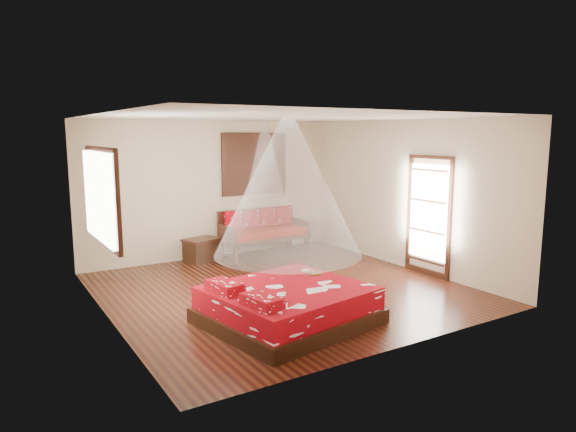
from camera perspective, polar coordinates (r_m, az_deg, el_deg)
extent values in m
cube|color=black|center=(8.56, -0.68, -8.19)|extent=(5.50, 5.50, 0.02)
cube|color=silver|center=(8.18, -0.72, 11.03)|extent=(5.50, 5.50, 0.02)
cube|color=#CAB494|center=(7.25, -19.76, -0.46)|extent=(0.02, 5.50, 2.80)
cube|color=#CAB494|center=(9.95, 13.07, 2.32)|extent=(0.02, 5.50, 2.80)
cube|color=#CAB494|center=(10.70, -8.34, 2.93)|extent=(5.50, 0.02, 2.80)
cube|color=#CAB494|center=(6.09, 12.81, -1.90)|extent=(5.50, 0.02, 2.80)
cube|color=black|center=(7.09, -0.02, -11.00)|extent=(2.32, 2.16, 0.20)
cube|color=#970410|center=(7.01, -0.02, -9.08)|extent=(2.21, 2.05, 0.30)
cube|color=#970410|center=(6.20, -2.91, -9.44)|extent=(0.38, 0.58, 0.14)
cube|color=#970410|center=(6.80, -7.03, -7.81)|extent=(0.38, 0.58, 0.14)
cube|color=black|center=(10.22, -5.84, -4.08)|extent=(0.08, 0.08, 0.42)
cube|color=black|center=(11.04, 2.09, -3.04)|extent=(0.08, 0.08, 0.42)
cube|color=black|center=(10.83, -7.43, -3.36)|extent=(0.08, 0.08, 0.42)
cube|color=black|center=(11.60, 0.21, -2.44)|extent=(0.08, 0.08, 0.42)
cube|color=black|center=(10.86, -2.63, -2.34)|extent=(1.81, 0.80, 0.08)
cube|color=#8E0B05|center=(10.84, -2.64, -1.77)|extent=(1.75, 0.74, 0.14)
cube|color=black|center=(11.12, -3.55, -0.55)|extent=(1.81, 0.06, 0.55)
cube|color=black|center=(10.45, -6.79, -1.96)|extent=(0.06, 0.80, 0.30)
cube|color=black|center=(11.27, 1.21, -1.08)|extent=(0.06, 0.80, 0.30)
cube|color=#970410|center=(10.73, -6.09, -0.50)|extent=(0.38, 0.20, 0.40)
cube|color=#970410|center=(10.91, -4.19, -0.32)|extent=(0.38, 0.20, 0.40)
cube|color=#970410|center=(11.10, -2.35, -0.14)|extent=(0.38, 0.20, 0.40)
cube|color=#970410|center=(11.30, -0.57, 0.04)|extent=(0.38, 0.20, 0.40)
cube|color=black|center=(10.46, -9.55, -3.87)|extent=(0.73, 0.61, 0.42)
cube|color=black|center=(10.41, -9.58, -2.61)|extent=(0.78, 0.66, 0.05)
cube|color=black|center=(11.03, -3.76, 5.80)|extent=(1.52, 0.06, 1.32)
cube|color=black|center=(11.02, -3.73, 5.80)|extent=(1.35, 0.04, 1.10)
cube|color=black|center=(7.41, -19.90, 2.07)|extent=(0.08, 1.74, 1.34)
cube|color=white|center=(7.42, -19.60, 2.10)|extent=(0.04, 1.54, 1.10)
cube|color=black|center=(9.55, 15.35, -0.16)|extent=(0.08, 1.02, 2.16)
cube|color=white|center=(9.52, 15.29, 0.42)|extent=(0.03, 0.82, 1.70)
cylinder|color=brown|center=(7.59, 2.94, -6.35)|extent=(0.26, 0.26, 0.03)
cone|color=white|center=(6.69, -0.03, 3.21)|extent=(1.96, 1.96, 1.80)
cone|color=white|center=(10.61, -2.56, 6.22)|extent=(0.82, 0.82, 1.50)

